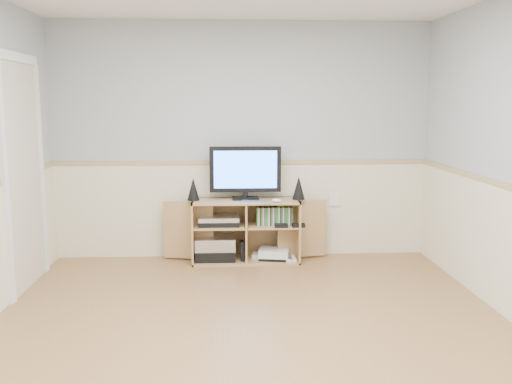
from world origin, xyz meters
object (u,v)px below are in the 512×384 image
media_cabinet (245,229)px  monitor (245,171)px  keyboard (256,202)px  game_consoles (273,254)px

media_cabinet → monitor: monitor is taller
keyboard → monitor: bearing=130.8°
media_cabinet → keyboard: 0.39m
media_cabinet → keyboard: bearing=-62.6°
media_cabinet → game_consoles: 0.39m
game_consoles → media_cabinet: bearing=167.4°
keyboard → game_consoles: (0.19, 0.13, -0.59)m
monitor → game_consoles: monitor is taller
keyboard → game_consoles: keyboard is taller
keyboard → game_consoles: bearing=46.9°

